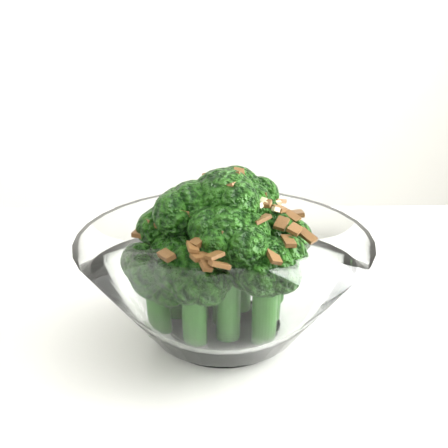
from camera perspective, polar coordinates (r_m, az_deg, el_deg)
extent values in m
cylinder|color=white|center=(0.48, 0.00, -8.90)|extent=(0.08, 0.08, 0.01)
cylinder|color=#215616|center=(0.51, -0.05, -3.93)|extent=(0.02, 0.02, 0.04)
sphere|color=#1C500F|center=(0.49, -0.05, -0.94)|extent=(0.04, 0.04, 0.04)
cylinder|color=#215616|center=(0.48, 1.33, -3.40)|extent=(0.02, 0.02, 0.07)
sphere|color=#1C500F|center=(0.46, 1.38, 1.71)|extent=(0.04, 0.04, 0.04)
cylinder|color=#215616|center=(0.46, 0.00, -4.09)|extent=(0.02, 0.02, 0.08)
sphere|color=#1C500F|center=(0.44, 0.00, 1.70)|extent=(0.05, 0.05, 0.05)
cylinder|color=#215616|center=(0.47, -2.31, -4.21)|extent=(0.02, 0.02, 0.07)
sphere|color=#1C500F|center=(0.45, -2.39, 0.88)|extent=(0.04, 0.04, 0.04)
cylinder|color=#215616|center=(0.44, -2.47, -7.58)|extent=(0.02, 0.02, 0.04)
sphere|color=#1C500F|center=(0.43, -2.54, -3.89)|extent=(0.04, 0.04, 0.04)
cylinder|color=#215616|center=(0.50, 4.22, -4.46)|extent=(0.02, 0.02, 0.04)
sphere|color=#1C500F|center=(0.49, 4.31, -1.54)|extent=(0.04, 0.04, 0.04)
cylinder|color=#215616|center=(0.44, 0.35, -6.02)|extent=(0.02, 0.02, 0.06)
sphere|color=#1C500F|center=(0.43, 0.37, -0.98)|extent=(0.04, 0.04, 0.04)
cylinder|color=#215616|center=(0.46, -5.44, -7.11)|extent=(0.02, 0.02, 0.04)
sphere|color=#1C500F|center=(0.45, -5.57, -4.06)|extent=(0.04, 0.04, 0.04)
cylinder|color=#215616|center=(0.48, -3.95, -5.02)|extent=(0.02, 0.02, 0.05)
sphere|color=#1C500F|center=(0.46, -4.06, -1.17)|extent=(0.04, 0.04, 0.04)
cylinder|color=#215616|center=(0.44, 3.39, -7.41)|extent=(0.02, 0.02, 0.05)
sphere|color=#1C500F|center=(0.43, 3.49, -3.55)|extent=(0.04, 0.04, 0.04)
cylinder|color=#215616|center=(0.47, 3.80, -5.19)|extent=(0.02, 0.02, 0.05)
sphere|color=#1C500F|center=(0.46, 3.91, -1.19)|extent=(0.04, 0.04, 0.04)
cube|color=brown|center=(0.47, -5.77, 0.31)|extent=(0.01, 0.01, 0.00)
cube|color=brown|center=(0.43, -4.03, 0.68)|extent=(0.01, 0.01, 0.01)
cube|color=brown|center=(0.47, -3.50, 2.07)|extent=(0.01, 0.02, 0.01)
cube|color=brown|center=(0.41, 4.13, -2.65)|extent=(0.01, 0.01, 0.01)
cube|color=brown|center=(0.43, 0.29, 2.47)|extent=(0.01, 0.01, 0.01)
cube|color=brown|center=(0.41, -1.80, -2.71)|extent=(0.02, 0.01, 0.00)
cube|color=brown|center=(0.45, 5.66, 0.63)|extent=(0.01, 0.01, 0.01)
cube|color=brown|center=(0.44, -4.18, 1.33)|extent=(0.01, 0.01, 0.01)
cube|color=brown|center=(0.43, -3.88, 1.14)|extent=(0.01, 0.01, 0.01)
cube|color=brown|center=(0.47, -6.03, 0.43)|extent=(0.01, 0.01, 0.01)
cube|color=brown|center=(0.40, -0.77, -2.63)|extent=(0.01, 0.01, 0.00)
cube|color=brown|center=(0.44, 0.98, 3.73)|extent=(0.01, 0.01, 0.01)
cube|color=brown|center=(0.45, 4.60, 1.30)|extent=(0.01, 0.01, 0.01)
cube|color=brown|center=(0.44, -5.13, 0.20)|extent=(0.01, 0.01, 0.01)
cube|color=brown|center=(0.44, 1.52, 3.16)|extent=(0.01, 0.01, 0.01)
cube|color=brown|center=(0.45, -1.04, 3.98)|extent=(0.01, 0.01, 0.01)
cube|color=brown|center=(0.47, -0.14, 2.99)|extent=(0.01, 0.01, 0.01)
cube|color=brown|center=(0.40, -1.59, -3.31)|extent=(0.01, 0.01, 0.01)
cube|color=brown|center=(0.48, 0.94, 2.69)|extent=(0.01, 0.02, 0.00)
cube|color=brown|center=(0.47, 2.24, 2.80)|extent=(0.01, 0.01, 0.01)
cube|color=brown|center=(0.44, 1.26, 3.95)|extent=(0.01, 0.01, 0.01)
cube|color=brown|center=(0.49, -2.29, 1.52)|extent=(0.01, 0.01, 0.00)
cube|color=brown|center=(0.45, 3.22, 2.41)|extent=(0.01, 0.02, 0.01)
cube|color=brown|center=(0.44, 6.95, -1.00)|extent=(0.01, 0.01, 0.01)
cube|color=brown|center=(0.42, 5.37, -1.41)|extent=(0.01, 0.01, 0.00)
cube|color=brown|center=(0.41, -2.62, -1.93)|extent=(0.01, 0.01, 0.00)
cube|color=brown|center=(0.48, 1.04, 2.94)|extent=(0.01, 0.01, 0.01)
cube|color=brown|center=(0.43, -2.94, 0.93)|extent=(0.01, 0.01, 0.01)
cube|color=brown|center=(0.48, -3.77, 1.62)|extent=(0.01, 0.01, 0.01)
cube|color=brown|center=(0.43, -4.20, 0.06)|extent=(0.01, 0.01, 0.01)
cube|color=brown|center=(0.48, -3.53, 1.99)|extent=(0.01, 0.01, 0.01)
cube|color=brown|center=(0.45, 1.58, 3.06)|extent=(0.01, 0.01, 0.01)
cube|color=brown|center=(0.47, -4.83, 1.31)|extent=(0.01, 0.01, 0.01)
cube|color=brown|center=(0.47, 2.79, 2.43)|extent=(0.01, 0.01, 0.00)
cube|color=brown|center=(0.42, 3.15, 0.40)|extent=(0.01, 0.01, 0.01)
cube|color=brown|center=(0.45, -6.92, -0.85)|extent=(0.01, 0.01, 0.00)
cube|color=brown|center=(0.45, -5.97, 0.25)|extent=(0.01, 0.01, 0.01)
cube|color=brown|center=(0.41, -0.17, -0.45)|extent=(0.01, 0.01, 0.00)
cube|color=brown|center=(0.43, 0.23, 3.18)|extent=(0.01, 0.01, 0.01)
cube|color=brown|center=(0.42, -4.80, -2.61)|extent=(0.01, 0.01, 0.01)
cube|color=brown|center=(0.45, -4.31, 1.34)|extent=(0.01, 0.01, 0.01)
cube|color=brown|center=(0.46, 4.45, 1.93)|extent=(0.01, 0.01, 0.01)
cube|color=brown|center=(0.47, 6.14, 0.85)|extent=(0.01, 0.01, 0.01)
cube|color=brown|center=(0.43, 3.30, 1.73)|extent=(0.01, 0.01, 0.00)
cube|color=brown|center=(0.44, 4.80, 0.05)|extent=(0.01, 0.01, 0.01)
cube|color=brown|center=(0.45, -4.77, 1.08)|extent=(0.01, 0.01, 0.01)
cube|color=brown|center=(0.43, 5.91, -0.43)|extent=(0.01, 0.01, 0.01)
cube|color=brown|center=(0.43, -2.53, 2.47)|extent=(0.01, 0.01, 0.01)
cube|color=brown|center=(0.44, 1.03, 4.13)|extent=(0.01, 0.01, 0.01)
cube|color=brown|center=(0.41, -1.97, -1.37)|extent=(0.01, 0.01, 0.01)
cube|color=brown|center=(0.42, 0.65, 0.10)|extent=(0.01, 0.01, 0.01)
cube|color=brown|center=(0.47, -3.96, 2.10)|extent=(0.02, 0.01, 0.01)
cube|color=brown|center=(0.40, -0.37, -3.40)|extent=(0.01, 0.01, 0.01)
cube|color=beige|center=(0.43, 2.90, 1.51)|extent=(0.01, 0.01, 0.00)
cube|color=beige|center=(0.47, -0.66, 3.10)|extent=(0.01, 0.01, 0.00)
cube|color=beige|center=(0.42, -1.19, 0.84)|extent=(0.00, 0.00, 0.00)
cube|color=beige|center=(0.45, 0.55, 3.93)|extent=(0.00, 0.00, 0.00)
cube|color=beige|center=(0.45, 1.02, 3.69)|extent=(0.00, 0.00, 0.00)
cube|color=beige|center=(0.49, -1.35, 2.55)|extent=(0.00, 0.00, 0.00)
cube|color=beige|center=(0.45, 4.14, 1.67)|extent=(0.01, 0.00, 0.00)
cube|color=beige|center=(0.44, 3.26, 1.91)|extent=(0.01, 0.01, 0.00)
cube|color=beige|center=(0.48, 2.53, 2.31)|extent=(0.01, 0.01, 0.00)
cube|color=beige|center=(0.44, 2.96, 2.67)|extent=(0.00, 0.00, 0.00)
cube|color=beige|center=(0.46, -1.21, 3.36)|extent=(0.00, 0.00, 0.00)
cube|color=beige|center=(0.46, -2.78, 2.42)|extent=(0.00, 0.00, 0.00)
cube|color=beige|center=(0.46, 4.39, 1.58)|extent=(0.01, 0.01, 0.00)
cube|color=beige|center=(0.46, -5.02, 1.44)|extent=(0.00, 0.00, 0.00)
cube|color=beige|center=(0.48, -0.22, 2.60)|extent=(0.00, 0.00, 0.00)
cube|color=beige|center=(0.47, -1.02, 3.13)|extent=(0.00, 0.00, 0.00)
cube|color=beige|center=(0.43, 3.59, 1.80)|extent=(0.01, 0.01, 0.00)
cube|color=beige|center=(0.44, -4.40, 0.77)|extent=(0.00, 0.00, 0.00)
cube|color=beige|center=(0.45, 4.49, 1.74)|extent=(0.00, 0.00, 0.00)
cube|color=beige|center=(0.45, -5.80, 0.51)|extent=(0.00, 0.00, 0.00)
cube|color=beige|center=(0.46, -0.83, 3.38)|extent=(0.00, 0.00, 0.00)
cube|color=beige|center=(0.47, 3.19, 2.15)|extent=(0.01, 0.01, 0.00)
cube|color=beige|center=(0.45, -5.59, 0.33)|extent=(0.00, 0.00, 0.00)
cube|color=beige|center=(0.41, 1.82, -1.19)|extent=(0.01, 0.01, 0.00)
cube|color=beige|center=(0.43, 4.32, 1.22)|extent=(0.01, 0.01, 0.01)
cube|color=beige|center=(0.46, -5.72, 0.48)|extent=(0.00, 0.00, 0.00)
cube|color=beige|center=(0.48, 3.09, 1.98)|extent=(0.01, 0.00, 0.00)
cube|color=beige|center=(0.46, -0.34, 3.52)|extent=(0.00, 0.00, 0.00)
cube|color=beige|center=(0.43, -1.89, 3.19)|extent=(0.01, 0.01, 0.01)
cube|color=beige|center=(0.49, 0.71, 2.20)|extent=(0.01, 0.01, 0.00)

